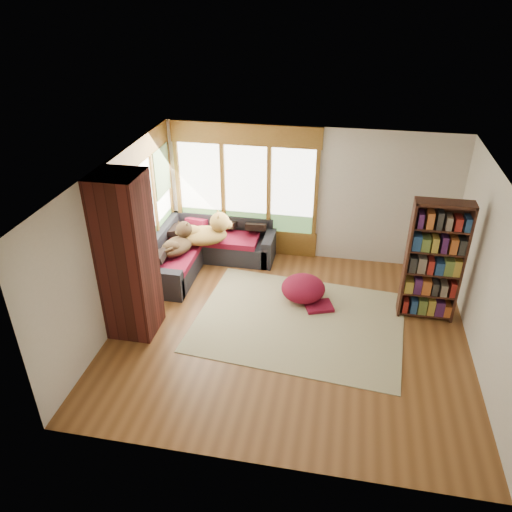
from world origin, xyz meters
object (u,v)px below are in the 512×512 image
at_px(brick_chimney, 127,257).
at_px(area_rug, 299,321).
at_px(bookshelf, 434,262).
at_px(dog_brindle, 178,239).
at_px(pouf, 303,288).
at_px(sectional_sofa, 199,252).
at_px(dog_tan, 206,228).

relative_size(brick_chimney, area_rug, 0.79).
height_order(brick_chimney, area_rug, brick_chimney).
distance_m(bookshelf, dog_brindle, 4.39).
relative_size(pouf, dog_brindle, 0.87).
height_order(sectional_sofa, dog_brindle, dog_brindle).
bearing_deg(bookshelf, dog_brindle, 173.62).
relative_size(sectional_sofa, bookshelf, 1.08).
distance_m(sectional_sofa, pouf, 2.20).
bearing_deg(brick_chimney, dog_tan, 73.96).
xyz_separation_m(brick_chimney, area_rug, (2.53, 0.64, -1.29)).
height_order(bookshelf, pouf, bookshelf).
bearing_deg(bookshelf, sectional_sofa, 168.37).
bearing_deg(pouf, sectional_sofa, 160.59).
xyz_separation_m(sectional_sofa, bookshelf, (4.09, -0.84, 0.72)).
height_order(area_rug, dog_tan, dog_tan).
bearing_deg(dog_tan, sectional_sofa, 177.81).
height_order(brick_chimney, sectional_sofa, brick_chimney).
bearing_deg(brick_chimney, bookshelf, 14.87).
height_order(brick_chimney, dog_tan, brick_chimney).
height_order(dog_tan, dog_brindle, dog_tan).
bearing_deg(dog_tan, pouf, -39.20).
relative_size(dog_tan, dog_brindle, 1.24).
distance_m(brick_chimney, area_rug, 2.91).
distance_m(pouf, dog_brindle, 2.43).
distance_m(brick_chimney, pouf, 3.04).
xyz_separation_m(area_rug, pouf, (-0.01, 0.68, 0.21)).
distance_m(brick_chimney, dog_brindle, 1.79).
bearing_deg(dog_brindle, brick_chimney, -171.88).
distance_m(area_rug, pouf, 0.71).
xyz_separation_m(brick_chimney, dog_tan, (0.60, 2.09, -0.50)).
xyz_separation_m(sectional_sofa, area_rug, (2.08, -1.41, -0.30)).
bearing_deg(brick_chimney, pouf, 27.61).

